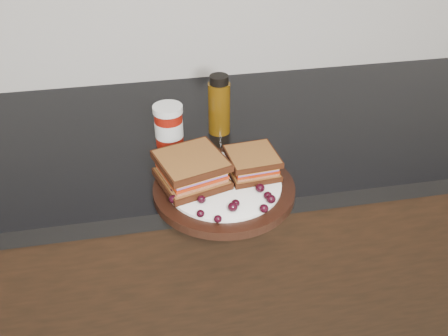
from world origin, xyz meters
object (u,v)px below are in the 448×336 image
Objects in this scene: sandwich_left at (191,170)px; oil_bottle at (219,104)px; condiment_jar at (169,126)px; plate at (224,189)px.

sandwich_left is 0.85× the size of oil_bottle.
plate is at bearing -66.95° from condiment_jar.
sandwich_left is 1.25× the size of condiment_jar.
plate is 2.30× the size of sandwich_left.
condiment_jar is 0.68× the size of oil_bottle.
sandwich_left is at bearing 163.56° from plate.
sandwich_left is 0.19m from condiment_jar.
condiment_jar is 0.13m from oil_bottle.
sandwich_left is at bearing -113.28° from oil_bottle.
condiment_jar is at bearing 113.05° from plate.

